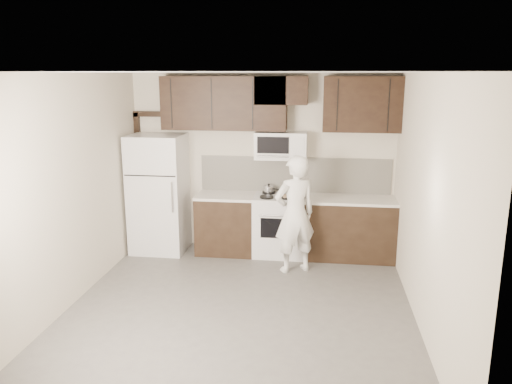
% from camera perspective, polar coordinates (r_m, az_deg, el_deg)
% --- Properties ---
extents(floor, '(4.50, 4.50, 0.00)m').
position_cam_1_polar(floor, '(5.97, -1.95, -13.38)').
color(floor, '#53504D').
rests_on(floor, ground).
extents(back_wall, '(4.00, 0.00, 4.00)m').
position_cam_1_polar(back_wall, '(7.67, 0.72, 3.36)').
color(back_wall, beige).
rests_on(back_wall, ground).
extents(ceiling, '(4.50, 4.50, 0.00)m').
position_cam_1_polar(ceiling, '(5.33, -2.19, 13.52)').
color(ceiling, white).
rests_on(ceiling, back_wall).
extents(counter_run, '(2.95, 0.64, 0.91)m').
position_cam_1_polar(counter_run, '(7.54, 4.99, -3.88)').
color(counter_run, black).
rests_on(counter_run, floor).
extents(stove, '(0.76, 0.66, 0.94)m').
position_cam_1_polar(stove, '(7.55, 2.69, -3.77)').
color(stove, silver).
rests_on(stove, floor).
extents(backsplash, '(2.90, 0.02, 0.54)m').
position_cam_1_polar(backsplash, '(7.65, 4.43, 1.99)').
color(backsplash, beige).
rests_on(backsplash, counter_run).
extents(upper_cabinets, '(3.48, 0.35, 0.78)m').
position_cam_1_polar(upper_cabinets, '(7.37, 2.21, 10.24)').
color(upper_cabinets, black).
rests_on(upper_cabinets, back_wall).
extents(microwave, '(0.76, 0.42, 0.40)m').
position_cam_1_polar(microwave, '(7.41, 2.87, 5.33)').
color(microwave, silver).
rests_on(microwave, upper_cabinets).
extents(refrigerator, '(0.80, 0.76, 1.80)m').
position_cam_1_polar(refrigerator, '(7.76, -11.05, -0.18)').
color(refrigerator, silver).
rests_on(refrigerator, floor).
extents(door_trim, '(0.50, 0.08, 2.12)m').
position_cam_1_polar(door_trim, '(8.10, -12.93, 2.83)').
color(door_trim, black).
rests_on(door_trim, floor).
extents(saucepan, '(0.26, 0.16, 0.15)m').
position_cam_1_polar(saucepan, '(7.58, 1.49, 0.30)').
color(saucepan, silver).
rests_on(saucepan, stove).
extents(baking_tray, '(0.43, 0.37, 0.02)m').
position_cam_1_polar(baking_tray, '(7.31, 4.04, -0.62)').
color(baking_tray, black).
rests_on(baking_tray, counter_run).
extents(pizza, '(0.31, 0.31, 0.02)m').
position_cam_1_polar(pizza, '(7.31, 4.05, -0.48)').
color(pizza, '#CEB68A').
rests_on(pizza, baking_tray).
extents(person, '(0.71, 0.63, 1.63)m').
position_cam_1_polar(person, '(6.82, 4.47, -2.56)').
color(person, white).
rests_on(person, floor).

